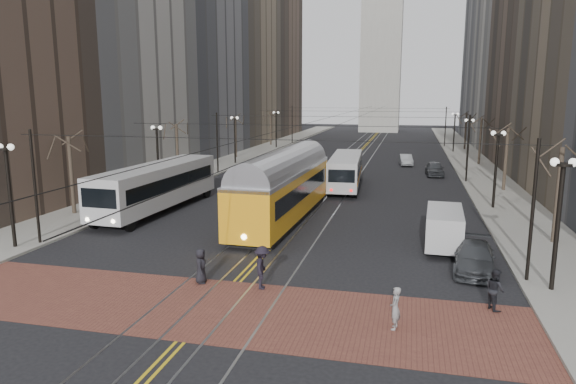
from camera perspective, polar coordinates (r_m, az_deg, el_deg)
The scene contains 24 objects.
ground at distance 24.88m, azimuth -4.93°, elevation -9.14°, with size 260.00×260.00×0.00m, color black.
sidewalk_left at distance 71.34m, azimuth -5.01°, elevation 3.94°, with size 5.00×140.00×0.15m, color gray.
sidewalk_right at distance 68.11m, azimuth 19.73°, elevation 3.03°, with size 5.00×140.00×0.15m, color gray.
crosswalk_band at distance 21.39m, azimuth -8.38°, elevation -12.61°, with size 25.00×6.00×0.01m, color brown.
streetcar_rails at distance 68.12m, azimuth 7.08°, elevation 3.52°, with size 4.80×130.00×0.02m, color gray.
centre_lines at distance 68.12m, azimuth 7.08°, elevation 3.52°, with size 0.42×130.00×0.01m, color gold.
building_left_mid at distance 76.23m, azimuth -12.82°, elevation 16.90°, with size 16.00×20.00×34.00m, color slate.
building_left_far at distance 113.69m, azimuth -3.61°, elevation 16.52°, with size 16.00×20.00×40.00m, color brown.
building_right_mid at distance 71.04m, azimuth 29.34°, elevation 16.31°, with size 16.00×20.00×34.00m, color brown.
building_right_far at distance 110.28m, azimuth 23.75°, elevation 15.85°, with size 16.00×20.00×40.00m, color slate.
lamp_posts at distance 51.79m, azimuth 5.10°, elevation 4.42°, with size 27.60×57.20×5.60m.
street_trees at distance 58.19m, azimuth 6.05°, elevation 5.09°, with size 31.68×53.28×5.60m.
trolley_wires at distance 57.69m, azimuth 6.01°, elevation 6.02°, with size 25.96×120.00×6.60m.
transit_bus at distance 38.81m, azimuth -14.30°, elevation 0.41°, with size 2.86×13.73×3.43m, color silver.
streetcar at distance 35.02m, azimuth -0.49°, elevation -0.10°, with size 2.94×15.83×3.73m, color #F7A316.
rear_bus at distance 47.37m, azimuth 6.44°, elevation 2.23°, with size 2.51×11.55×3.01m, color #B8B8B8.
cargo_van at distance 29.81m, azimuth 16.95°, elevation -4.02°, with size 1.90×4.95×2.19m, color #BCBCBC.
sedan_grey at distance 56.71m, azimuth 15.98°, elevation 2.50°, with size 1.76×4.37×1.49m, color #383B3E.
sedan_silver at distance 64.30m, azimuth 12.94°, elevation 3.50°, with size 1.41×4.05×1.33m, color #929599.
sedan_parked at distance 26.68m, azimuth 20.01°, elevation -6.86°, with size 1.89×4.65×1.35m, color #393C3F.
pedestrian_a at distance 23.82m, azimuth -9.67°, elevation -8.10°, with size 0.79×0.51×1.61m, color black.
pedestrian_b at distance 19.52m, azimuth 11.83°, elevation -12.52°, with size 0.58×0.38×1.60m, color gray.
pedestrian_c at distance 22.31m, azimuth 22.02°, elevation -9.98°, with size 0.81×0.63×1.67m, color black.
pedestrian_d at distance 22.82m, azimuth -2.88°, elevation -8.38°, with size 1.25×0.72×1.93m, color black.
Camera 1 is at (7.49, -22.18, 8.43)m, focal length 32.00 mm.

